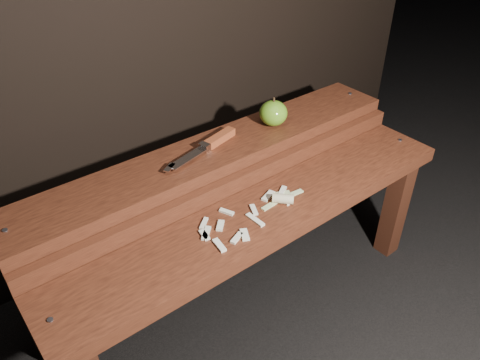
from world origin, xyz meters
TOP-DOWN VIEW (x-y plane):
  - ground at (0.00, 0.00)m, footprint 60.00×60.00m
  - bench_front_tier at (0.00, -0.06)m, footprint 1.20×0.20m
  - bench_rear_tier at (0.00, 0.17)m, footprint 1.20×0.21m
  - apple at (0.21, 0.17)m, footprint 0.08×0.08m
  - knife at (-0.00, 0.18)m, footprint 0.27×0.09m
  - apple_scraps at (-0.01, -0.05)m, footprint 0.33×0.14m

SIDE VIEW (x-z plane):
  - ground at x=0.00m, z-range 0.00..0.00m
  - bench_front_tier at x=0.00m, z-range 0.14..0.56m
  - bench_rear_tier at x=0.00m, z-range 0.16..0.67m
  - apple_scraps at x=-0.01m, z-range 0.41..0.44m
  - knife at x=0.00m, z-range 0.50..0.52m
  - apple at x=0.21m, z-range 0.49..0.58m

